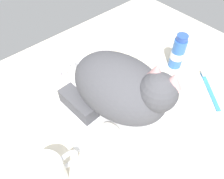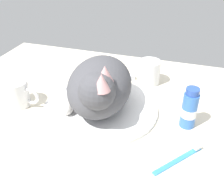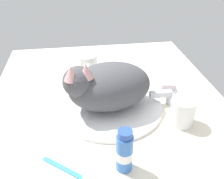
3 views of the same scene
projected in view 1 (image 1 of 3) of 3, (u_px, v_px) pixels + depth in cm
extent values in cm
cube|color=silver|center=(118.00, 109.00, 64.21)|extent=(110.00, 82.50, 3.00)
cylinder|color=white|center=(118.00, 105.00, 62.66)|extent=(34.95, 34.95, 1.08)
cylinder|color=silver|center=(75.00, 64.00, 72.26)|extent=(3.60, 3.60, 3.02)
cube|color=silver|center=(81.00, 65.00, 68.51)|extent=(2.00, 7.61, 2.00)
cylinder|color=silver|center=(64.00, 72.00, 70.77)|extent=(2.80, 2.80, 1.80)
cylinder|color=silver|center=(86.00, 60.00, 74.68)|extent=(2.80, 2.80, 1.80)
ellipsoid|color=#4C4C51|center=(119.00, 86.00, 56.55)|extent=(22.03, 29.22, 14.99)
sphere|color=#4C4C51|center=(158.00, 92.00, 49.89)|extent=(10.90, 10.90, 9.61)
ellipsoid|color=white|center=(149.00, 94.00, 52.41)|extent=(6.14, 6.95, 5.29)
cone|color=#DB9E9E|center=(156.00, 71.00, 48.53)|extent=(4.91, 4.91, 4.32)
cone|color=#DB9E9E|center=(174.00, 80.00, 46.72)|extent=(4.91, 4.91, 4.32)
cube|color=#4C4C51|center=(78.00, 103.00, 59.51)|extent=(5.15, 12.17, 4.55)
ellipsoid|color=white|center=(111.00, 130.00, 54.40)|extent=(4.38, 6.06, 4.09)
cylinder|color=white|center=(47.00, 176.00, 46.09)|extent=(8.17, 8.17, 8.33)
torus|color=white|center=(67.00, 160.00, 48.37)|extent=(5.66, 1.00, 5.66)
cylinder|color=white|center=(101.00, 45.00, 74.65)|extent=(7.60, 7.60, 8.57)
cube|color=white|center=(49.00, 78.00, 69.64)|extent=(9.00, 6.40, 1.20)
cube|color=silver|center=(48.00, 74.00, 68.28)|extent=(7.74, 5.57, 2.39)
cylinder|color=#3870C6|center=(177.00, 53.00, 70.28)|extent=(4.20, 4.20, 10.34)
cylinder|color=white|center=(177.00, 55.00, 70.67)|extent=(4.28, 4.28, 2.58)
cylinder|color=#2D51AD|center=(182.00, 38.00, 65.67)|extent=(3.57, 3.57, 1.80)
cube|color=#388CD8|center=(210.00, 90.00, 66.46)|extent=(10.58, 12.57, 0.80)
cube|color=white|center=(204.00, 73.00, 70.10)|extent=(2.51, 2.61, 0.80)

